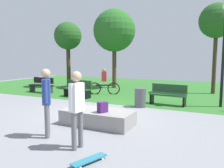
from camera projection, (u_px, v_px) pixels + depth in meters
ground_plane at (97, 113)px, 8.58m from camera, size 28.00×28.00×0.00m
grass_lawn at (152, 88)px, 15.61m from camera, size 26.60×12.29×0.01m
concrete_ledge at (98, 117)px, 7.06m from camera, size 2.25×1.04×0.46m
backpack_on_ledge at (103, 107)px, 6.77m from camera, size 0.31×0.34×0.32m
skater_performing_trick at (77, 104)px, 5.09m from camera, size 0.24×0.43×1.80m
skater_watching at (46, 97)px, 5.87m from camera, size 0.35×0.38×1.82m
skateboard_by_ledge at (89, 160)px, 4.50m from camera, size 0.47×0.82×0.08m
park_bench_near_lamppost at (168, 94)px, 10.08m from camera, size 1.63×0.59×0.91m
park_bench_near_path at (78, 88)px, 11.99m from camera, size 1.64×0.64×0.91m
park_bench_far_right at (42, 85)px, 13.64m from camera, size 1.62×0.56×0.91m
tree_young_birch at (217, 22)px, 12.76m from camera, size 1.97×1.97×5.20m
tree_tall_oak at (114, 31)px, 15.43m from camera, size 2.90×2.90×5.42m
tree_leaning_ash at (68, 37)px, 16.00m from camera, size 1.95×1.95×4.64m
lamp_post at (224, 45)px, 9.35m from camera, size 0.28×0.28×4.34m
trash_bin at (140, 98)px, 9.58m from camera, size 0.48×0.48×0.81m
cyclist_on_bicycle at (104, 83)px, 12.94m from camera, size 1.71×0.75×1.52m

